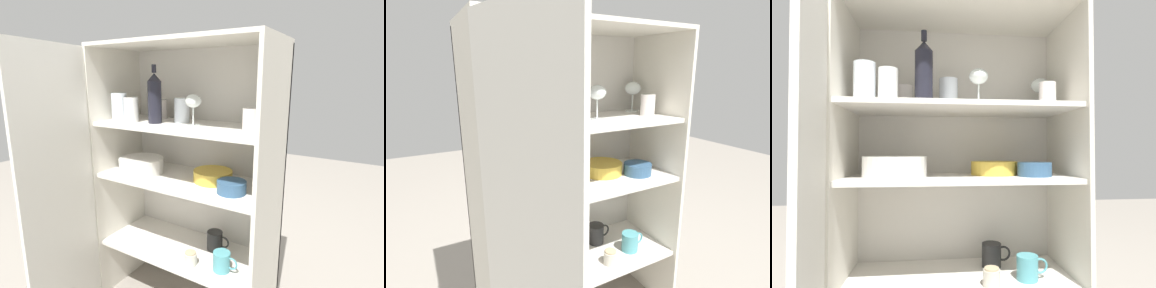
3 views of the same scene
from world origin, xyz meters
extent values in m
cube|color=silver|center=(0.00, 0.39, 0.71)|extent=(0.93, 0.02, 1.42)
cube|color=silver|center=(-0.46, 0.19, 0.71)|extent=(0.02, 0.42, 1.42)
cube|color=silver|center=(0.46, 0.19, 0.71)|extent=(0.02, 0.42, 1.42)
cube|color=silver|center=(0.00, 0.19, 1.43)|extent=(0.93, 0.42, 0.02)
cube|color=silver|center=(0.00, 0.19, 0.34)|extent=(0.90, 0.38, 0.02)
cube|color=silver|center=(0.00, 0.19, 0.75)|extent=(0.90, 0.38, 0.02)
cube|color=silver|center=(0.00, 0.19, 1.03)|extent=(0.90, 0.38, 0.02)
cube|color=silver|center=(-0.41, -0.25, 0.71)|extent=(0.12, 0.46, 1.42)
cylinder|color=white|center=(-0.28, 0.12, 1.10)|extent=(0.07, 0.07, 0.13)
cylinder|color=white|center=(-0.37, 0.12, 1.11)|extent=(0.08, 0.08, 0.15)
cylinder|color=silver|center=(0.36, 0.16, 1.09)|extent=(0.07, 0.07, 0.10)
cylinder|color=silver|center=(-0.24, 0.31, 1.09)|extent=(0.08, 0.08, 0.11)
cylinder|color=white|center=(-0.04, 0.24, 1.10)|extent=(0.08, 0.08, 0.13)
cylinder|color=white|center=(0.38, 0.30, 1.04)|extent=(0.07, 0.07, 0.01)
cylinder|color=white|center=(0.38, 0.30, 1.09)|extent=(0.01, 0.01, 0.08)
ellipsoid|color=white|center=(0.38, 0.30, 1.16)|extent=(0.08, 0.08, 0.07)
cylinder|color=white|center=(0.07, 0.16, 1.04)|extent=(0.07, 0.07, 0.01)
cylinder|color=white|center=(0.07, 0.16, 1.09)|extent=(0.01, 0.01, 0.08)
ellipsoid|color=white|center=(0.07, 0.16, 1.16)|extent=(0.08, 0.08, 0.06)
cylinder|color=black|center=(-0.15, 0.15, 1.15)|extent=(0.07, 0.07, 0.21)
cone|color=black|center=(-0.15, 0.15, 1.27)|extent=(0.07, 0.07, 0.04)
cylinder|color=black|center=(-0.15, 0.15, 1.31)|extent=(0.02, 0.02, 0.04)
cylinder|color=silver|center=(-0.26, 0.15, 0.76)|extent=(0.25, 0.25, 0.01)
cylinder|color=silver|center=(-0.26, 0.15, 0.77)|extent=(0.25, 0.25, 0.01)
cylinder|color=silver|center=(-0.26, 0.15, 0.78)|extent=(0.25, 0.25, 0.01)
cylinder|color=silver|center=(-0.26, 0.15, 0.79)|extent=(0.25, 0.25, 0.01)
cylinder|color=silver|center=(-0.26, 0.15, 0.80)|extent=(0.25, 0.25, 0.01)
cylinder|color=silver|center=(-0.26, 0.15, 0.80)|extent=(0.25, 0.25, 0.01)
cylinder|color=silver|center=(-0.26, 0.15, 0.81)|extent=(0.25, 0.25, 0.01)
cylinder|color=silver|center=(-0.26, 0.15, 0.82)|extent=(0.25, 0.25, 0.01)
cylinder|color=silver|center=(-0.26, 0.15, 0.83)|extent=(0.25, 0.25, 0.01)
cylinder|color=gold|center=(0.15, 0.23, 0.78)|extent=(0.20, 0.20, 0.06)
torus|color=gold|center=(0.15, 0.23, 0.81)|extent=(0.19, 0.19, 0.01)
cylinder|color=#33567A|center=(0.30, 0.13, 0.78)|extent=(0.13, 0.13, 0.06)
torus|color=#33567A|center=(0.30, 0.13, 0.81)|extent=(0.13, 0.13, 0.01)
cylinder|color=black|center=(0.15, 0.27, 0.40)|extent=(0.08, 0.08, 0.10)
torus|color=black|center=(0.20, 0.27, 0.41)|extent=(0.07, 0.01, 0.07)
cylinder|color=teal|center=(0.26, 0.12, 0.40)|extent=(0.08, 0.08, 0.09)
torus|color=teal|center=(0.31, 0.12, 0.40)|extent=(0.06, 0.01, 0.06)
cylinder|color=beige|center=(0.11, 0.08, 0.38)|extent=(0.06, 0.06, 0.06)
cylinder|color=tan|center=(0.11, 0.08, 0.42)|extent=(0.05, 0.05, 0.01)
camera|label=1|loc=(0.82, -1.05, 1.27)|focal=28.00mm
camera|label=2|loc=(-0.64, -0.94, 1.26)|focal=28.00mm
camera|label=3|loc=(-0.12, -1.03, 0.85)|focal=28.00mm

